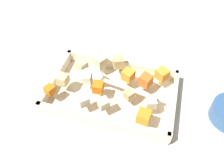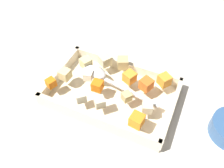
{
  "view_description": "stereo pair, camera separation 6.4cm",
  "coord_description": "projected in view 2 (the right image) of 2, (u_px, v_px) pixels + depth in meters",
  "views": [
    {
      "loc": [
        -0.12,
        0.41,
        0.54
      ],
      "look_at": [
        -0.0,
        0.0,
        0.06
      ],
      "focal_mm": 37.35,
      "sensor_mm": 36.0,
      "label": 1
    },
    {
      "loc": [
        -0.18,
        0.39,
        0.54
      ],
      "look_at": [
        -0.0,
        0.0,
        0.06
      ],
      "focal_mm": 37.35,
      "sensor_mm": 36.0,
      "label": 2
    }
  ],
  "objects": [
    {
      "name": "potato_chunk_near_spoon",
      "position": [
        105.0,
        60.0,
        0.7
      ],
      "size": [
        0.04,
        0.04,
        0.03
      ],
      "primitive_type": "cube",
      "rotation": [
        0.0,
        0.0,
        5.71
      ],
      "color": "beige",
      "rests_on": "baking_dish"
    },
    {
      "name": "carrot_chunk_mid_left",
      "position": [
        97.0,
        86.0,
        0.63
      ],
      "size": [
        0.03,
        0.03,
        0.03
      ],
      "primitive_type": "cube",
      "rotation": [
        0.0,
        0.0,
        3.19
      ],
      "color": "orange",
      "rests_on": "baking_dish"
    },
    {
      "name": "baking_dish",
      "position": [
        112.0,
        94.0,
        0.68
      ],
      "size": [
        0.36,
        0.23,
        0.05
      ],
      "color": "beige",
      "rests_on": "ground_plane"
    },
    {
      "name": "carrot_chunk_corner_nw",
      "position": [
        164.0,
        80.0,
        0.65
      ],
      "size": [
        0.04,
        0.04,
        0.03
      ],
      "primitive_type": "cube",
      "rotation": [
        0.0,
        0.0,
        4.09
      ],
      "color": "orange",
      "rests_on": "baking_dish"
    },
    {
      "name": "potato_chunk_near_right",
      "position": [
        124.0,
        63.0,
        0.69
      ],
      "size": [
        0.04,
        0.04,
        0.03
      ],
      "primitive_type": "cube",
      "rotation": [
        0.0,
        0.0,
        2.0
      ],
      "color": "tan",
      "rests_on": "baking_dish"
    },
    {
      "name": "carrot_chunk_corner_se",
      "position": [
        130.0,
        77.0,
        0.65
      ],
      "size": [
        0.04,
        0.04,
        0.03
      ],
      "primitive_type": "cube",
      "rotation": [
        0.0,
        0.0,
        5.87
      ],
      "color": "orange",
      "rests_on": "baking_dish"
    },
    {
      "name": "carrot_chunk_heap_side",
      "position": [
        146.0,
        84.0,
        0.64
      ],
      "size": [
        0.04,
        0.04,
        0.03
      ],
      "primitive_type": "cube",
      "rotation": [
        0.0,
        0.0,
        2.73
      ],
      "color": "orange",
      "rests_on": "baking_dish"
    },
    {
      "name": "ground_plane",
      "position": [
        111.0,
        97.0,
        0.69
      ],
      "size": [
        4.0,
        4.0,
        0.0
      ],
      "primitive_type": "plane",
      "color": "beige"
    },
    {
      "name": "potato_chunk_heap_top",
      "position": [
        101.0,
        102.0,
        0.6
      ],
      "size": [
        0.04,
        0.04,
        0.03
      ],
      "primitive_type": "cube",
      "rotation": [
        0.0,
        0.0,
        5.47
      ],
      "color": "beige",
      "rests_on": "baking_dish"
    },
    {
      "name": "parsnip_chunk_far_left",
      "position": [
        88.0,
        76.0,
        0.66
      ],
      "size": [
        0.03,
        0.03,
        0.02
      ],
      "primitive_type": "cube",
      "rotation": [
        0.0,
        0.0,
        4.89
      ],
      "color": "silver",
      "rests_on": "baking_dish"
    },
    {
      "name": "carrot_chunk_corner_ne",
      "position": [
        51.0,
        83.0,
        0.64
      ],
      "size": [
        0.03,
        0.03,
        0.02
      ],
      "primitive_type": "cube",
      "rotation": [
        0.0,
        0.0,
        4.32
      ],
      "color": "orange",
      "rests_on": "baking_dish"
    },
    {
      "name": "potato_chunk_mid_right",
      "position": [
        127.0,
        96.0,
        0.61
      ],
      "size": [
        0.03,
        0.03,
        0.02
      ],
      "primitive_type": "cube",
      "rotation": [
        0.0,
        0.0,
        5.66
      ],
      "color": "tan",
      "rests_on": "baking_dish"
    },
    {
      "name": "carrot_chunk_far_right",
      "position": [
        137.0,
        120.0,
        0.56
      ],
      "size": [
        0.04,
        0.04,
        0.03
      ],
      "primitive_type": "cube",
      "rotation": [
        0.0,
        0.0,
        4.58
      ],
      "color": "orange",
      "rests_on": "baking_dish"
    },
    {
      "name": "serving_spoon",
      "position": [
        98.0,
        74.0,
        0.67
      ],
      "size": [
        0.25,
        0.07,
        0.02
      ],
      "rotation": [
        0.0,
        0.0,
        2.97
      ],
      "color": "silver",
      "rests_on": "baking_dish"
    },
    {
      "name": "parsnip_chunk_center",
      "position": [
        81.0,
        97.0,
        0.61
      ],
      "size": [
        0.04,
        0.04,
        0.03
      ],
      "primitive_type": "cube",
      "rotation": [
        0.0,
        0.0,
        2.31
      ],
      "color": "beige",
      "rests_on": "baking_dish"
    },
    {
      "name": "potato_chunk_back_center",
      "position": [
        65.0,
        74.0,
        0.66
      ],
      "size": [
        0.03,
        0.03,
        0.03
      ],
      "primitive_type": "cube",
      "rotation": [
        0.0,
        0.0,
        1.46
      ],
      "color": "#E0CC89",
      "rests_on": "baking_dish"
    },
    {
      "name": "potato_chunk_corner_sw",
      "position": [
        147.0,
        107.0,
        0.59
      ],
      "size": [
        0.03,
        0.03,
        0.03
      ],
      "primitive_type": "cube",
      "rotation": [
        0.0,
        0.0,
        1.92
      ],
      "color": "beige",
      "rests_on": "baking_dish"
    },
    {
      "name": "potato_chunk_front_center",
      "position": [
        86.0,
        63.0,
        0.69
      ],
      "size": [
        0.04,
        0.04,
        0.03
      ],
      "primitive_type": "cube",
      "rotation": [
        0.0,
        0.0,
        2.69
      ],
      "color": "#E0CC89",
      "rests_on": "baking_dish"
    }
  ]
}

